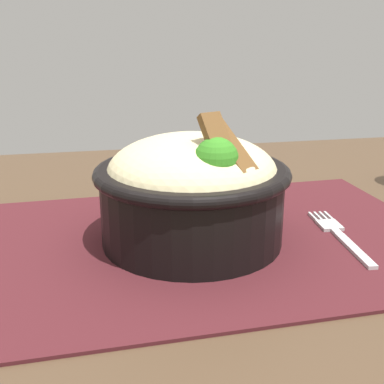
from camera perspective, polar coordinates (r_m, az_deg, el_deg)
name	(u,v)px	position (r m, az deg, el deg)	size (l,w,h in m)	color
table	(227,298)	(0.55, 4.07, -11.99)	(1.12, 0.79, 0.71)	#4C3826
placemat	(216,239)	(0.50, 2.75, -5.45)	(0.45, 0.31, 0.00)	#47191E
bowl	(192,188)	(0.47, 0.05, 0.49)	(0.19, 0.19, 0.13)	black
fork	(339,234)	(0.52, 16.46, -4.66)	(0.03, 0.14, 0.00)	silver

